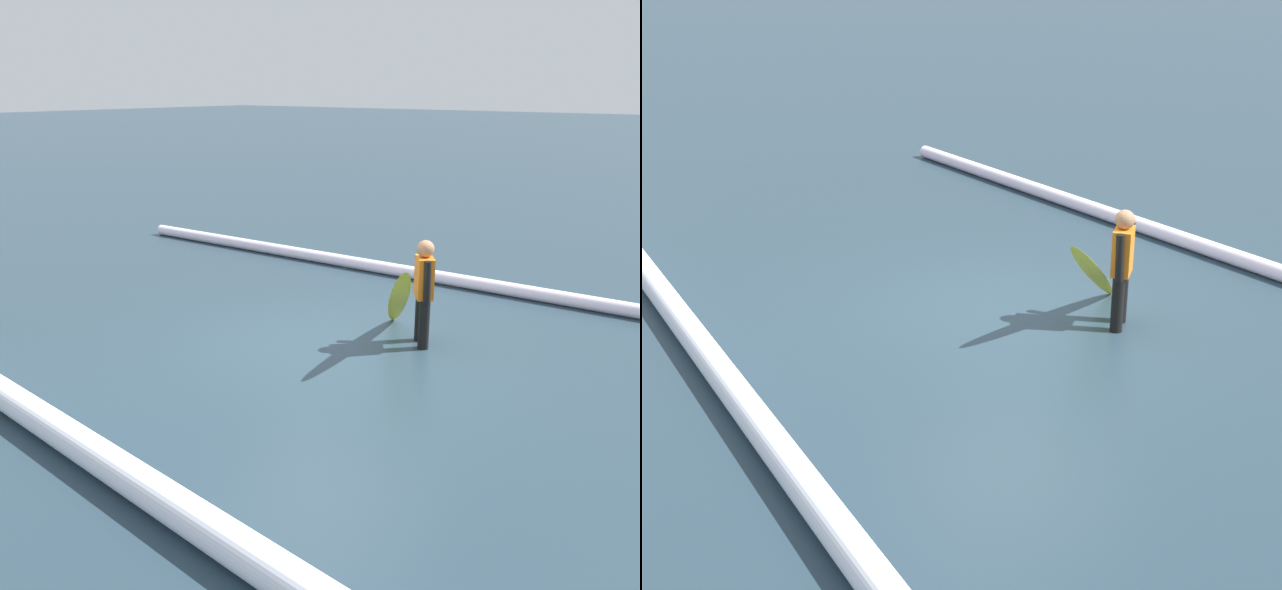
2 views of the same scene
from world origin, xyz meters
TOP-DOWN VIEW (x-y plane):
  - ground_plane at (0.00, 0.00)m, footprint 158.41×158.41m
  - surfer at (-0.98, -0.87)m, footprint 0.37×0.50m
  - surfboard at (-0.74, -0.67)m, footprint 1.29×1.69m
  - wave_crest_foreground at (-1.28, -3.55)m, footprint 16.45×1.23m
  - wave_crest_midground at (0.98, 3.37)m, footprint 20.85×1.43m

SIDE VIEW (x-z plane):
  - ground_plane at x=0.00m, z-range 0.00..0.00m
  - wave_crest_foreground at x=-1.28m, z-range 0.00..0.22m
  - wave_crest_midground at x=0.98m, z-range 0.00..0.30m
  - surfboard at x=-0.74m, z-range -0.01..1.25m
  - surfer at x=-0.98m, z-range 0.08..1.46m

